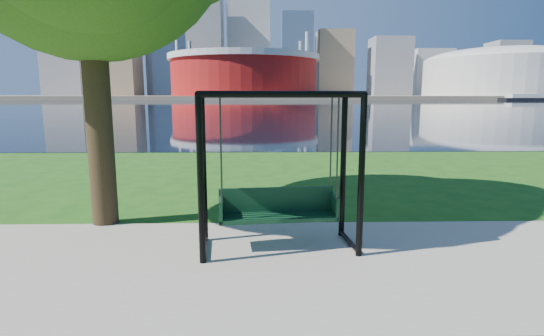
{
  "coord_description": "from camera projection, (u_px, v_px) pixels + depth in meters",
  "views": [
    {
      "loc": [
        -0.0,
        -6.47,
        2.49
      ],
      "look_at": [
        0.14,
        0.0,
        1.37
      ],
      "focal_mm": 28.0,
      "sensor_mm": 36.0,
      "label": 1
    }
  ],
  "objects": [
    {
      "name": "ground",
      "position": [
        263.0,
        252.0,
        6.8
      ],
      "size": [
        900.0,
        900.0,
        0.0
      ],
      "primitive_type": "plane",
      "color": "#1E5114",
      "rests_on": "ground"
    },
    {
      "name": "path",
      "position": [
        263.0,
        264.0,
        6.3
      ],
      "size": [
        120.0,
        4.0,
        0.03
      ],
      "primitive_type": "cube",
      "color": "#9E937F",
      "rests_on": "ground"
    },
    {
      "name": "river",
      "position": [
        262.0,
        105.0,
        107.28
      ],
      "size": [
        900.0,
        180.0,
        0.02
      ],
      "primitive_type": "cube",
      "color": "black",
      "rests_on": "ground"
    },
    {
      "name": "far_bank",
      "position": [
        262.0,
        97.0,
        308.08
      ],
      "size": [
        900.0,
        228.0,
        2.0
      ],
      "primitive_type": "cube",
      "color": "#937F60",
      "rests_on": "ground"
    },
    {
      "name": "stadium",
      "position": [
        244.0,
        74.0,
        235.66
      ],
      "size": [
        83.0,
        83.0,
        32.0
      ],
      "color": "maroon",
      "rests_on": "far_bank"
    },
    {
      "name": "arena",
      "position": [
        502.0,
        71.0,
        238.63
      ],
      "size": [
        84.0,
        84.0,
        26.56
      ],
      "color": "beige",
      "rests_on": "far_bank"
    },
    {
      "name": "skyline",
      "position": [
        256.0,
        49.0,
        315.24
      ],
      "size": [
        392.0,
        66.0,
        96.5
      ],
      "color": "gray",
      "rests_on": "far_bank"
    },
    {
      "name": "swing",
      "position": [
        278.0,
        175.0,
        6.76
      ],
      "size": [
        2.58,
        1.31,
        2.55
      ],
      "rotation": [
        0.0,
        0.0,
        0.09
      ],
      "color": "black",
      "rests_on": "ground"
    },
    {
      "name": "barge",
      "position": [
        534.0,
        98.0,
        190.87
      ],
      "size": [
        29.0,
        8.01,
        2.89
      ],
      "rotation": [
        0.0,
        0.0,
        -0.01
      ],
      "color": "black",
      "rests_on": "river"
    }
  ]
}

